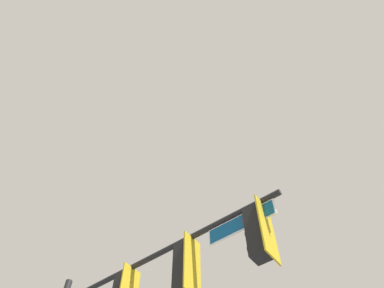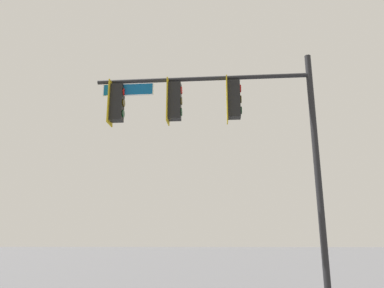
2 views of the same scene
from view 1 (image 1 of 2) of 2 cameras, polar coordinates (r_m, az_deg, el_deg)
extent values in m
cylinder|color=black|center=(8.54, -5.31, -16.42)|extent=(6.12, 0.14, 0.12)
cylinder|color=black|center=(9.04, -10.02, -18.71)|extent=(0.04, 0.04, 0.12)
cylinder|color=red|center=(9.01, -11.27, -20.54)|extent=(0.03, 0.22, 0.22)
cube|color=gold|center=(7.65, 0.02, -17.78)|extent=(0.03, 0.52, 1.30)
cube|color=black|center=(7.74, -1.16, -18.29)|extent=(0.36, 0.32, 1.10)
cylinder|color=black|center=(8.12, -1.09, -14.81)|extent=(0.04, 0.04, 0.12)
cylinder|color=red|center=(8.04, -2.30, -16.89)|extent=(0.03, 0.22, 0.22)
cylinder|color=#392D05|center=(7.84, -2.38, -18.80)|extent=(0.03, 0.22, 0.22)
cylinder|color=black|center=(7.66, -2.47, -20.80)|extent=(0.03, 0.22, 0.22)
cube|color=gold|center=(6.99, 11.35, -12.47)|extent=(0.03, 0.52, 1.30)
cube|color=black|center=(7.05, 10.00, -13.14)|extent=(0.36, 0.32, 1.10)
cylinder|color=black|center=(7.46, 9.33, -9.64)|extent=(0.04, 0.04, 0.12)
cylinder|color=red|center=(7.33, 8.28, -11.88)|extent=(0.03, 0.22, 0.22)
cylinder|color=#392D05|center=(7.11, 8.60, -13.84)|extent=(0.03, 0.22, 0.22)
cylinder|color=black|center=(6.90, 8.94, -15.91)|extent=(0.03, 0.22, 0.22)
cube|color=#0A4C7F|center=(7.42, 7.47, -11.82)|extent=(1.45, 0.05, 0.33)
cube|color=white|center=(7.42, 7.47, -11.82)|extent=(1.51, 0.03, 0.39)
camera|label=2|loc=(15.73, 27.58, -48.62)|focal=35.00mm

